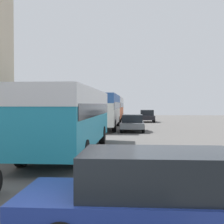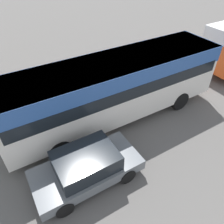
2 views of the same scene
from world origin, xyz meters
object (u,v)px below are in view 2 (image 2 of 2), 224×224
car_far_curb (87,167)px  pedestrian_near_curb (164,53)px  bus_following (115,83)px  pedestrian_walking_away (4,97)px

car_far_curb → pedestrian_near_curb: 10.04m
bus_following → car_far_curb: (2.62, -2.82, -1.29)m
bus_following → car_far_curb: size_ratio=2.68×
car_far_curb → pedestrian_walking_away: pedestrian_walking_away is taller
bus_following → pedestrian_near_curb: size_ratio=5.90×
pedestrian_walking_away → car_far_curb: bearing=17.8°
bus_following → pedestrian_walking_away: bearing=-122.9°
pedestrian_near_curb → pedestrian_walking_away: pedestrian_near_curb is taller
car_far_curb → pedestrian_walking_away: (-5.60, -1.80, 0.33)m
pedestrian_near_curb → bus_following: bearing=-62.9°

